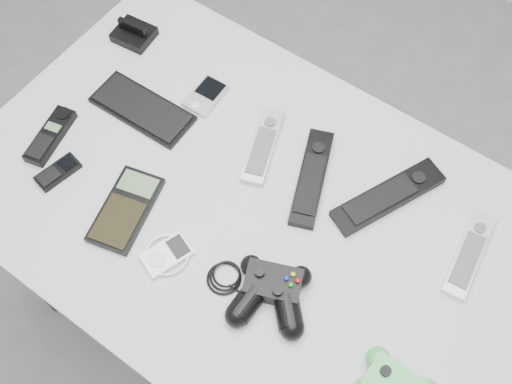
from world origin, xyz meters
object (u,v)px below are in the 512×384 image
Objects in this scene: desk at (252,221)px; remote_silver_a at (263,146)px; remote_black_a at (312,177)px; cordless_handset at (50,136)px; remote_silver_b at (469,253)px; mobile_phone at (58,172)px; remote_black_b at (388,196)px; pda_keyboard at (142,109)px; mp3_player at (167,255)px; controller_black at (271,291)px; pda at (206,96)px; calculator at (126,209)px.

desk is 0.16m from remote_silver_a.
remote_black_a is 1.57× the size of cordless_handset.
mobile_phone is at bearing -164.05° from remote_silver_b.
remote_silver_b is 0.87m from cordless_handset.
remote_black_b is (0.15, 0.05, 0.00)m from remote_black_a.
pda_keyboard is 2.48× the size of mp3_player.
controller_black reaches higher than cordless_handset.
pda is (-0.24, 0.16, 0.08)m from desk.
remote_silver_a is at bearing 108.35° from mp3_player.
calculator is (0.24, -0.04, -0.00)m from cordless_handset.
controller_black reaches higher than pda.
controller_black reaches higher than remote_silver_a.
pda is 0.30m from remote_black_a.
pda is 0.31m from calculator.
cordless_handset is (-0.20, -0.27, 0.00)m from pda.
remote_silver_b is (0.33, 0.03, -0.00)m from remote_black_a.
remote_silver_a is at bearing -146.14° from remote_black_b.
cordless_handset is (-0.65, -0.28, -0.00)m from remote_black_b.
calculator reaches higher than mobile_phone.
desk is 0.46m from cordless_handset.
remote_black_a is (0.39, 0.07, 0.00)m from pda_keyboard.
remote_black_b is 0.67m from mobile_phone.
mp3_player is at bearing -135.47° from remote_black_a.
pda is at bearing 172.55° from remote_silver_b.
mobile_phone reaches higher than desk.
calculator is (0.13, -0.20, 0.00)m from pda_keyboard.
remote_black_b is at bearing -1.13° from pda.
cordless_handset is at bearing -128.85° from pda.
controller_black reaches higher than desk.
desk is 0.30m from pda.
remote_silver_a is 0.12m from remote_black_a.
calculator is (0.17, 0.02, 0.00)m from mobile_phone.
cordless_handset is 0.58× the size of controller_black.
remote_silver_a is at bearing 176.62° from remote_silver_b.
pda is 0.55× the size of calculator.
mp3_player is (0.13, -0.03, -0.00)m from calculator.
pda is at bearing 149.21° from remote_silver_a.
remote_black_b is at bearing 10.57° from cordless_handset.
remote_silver_a is at bearing 13.61° from pda_keyboard.
remote_silver_b reaches higher than desk.
controller_black reaches higher than calculator.
remote_silver_b is 0.82m from mobile_phone.
remote_silver_a is 0.76× the size of remote_black_b.
mobile_phone is at bearing -113.88° from pda.
pda is (0.09, 0.11, 0.00)m from pda_keyboard.
remote_silver_a reaches higher than calculator.
remote_silver_b is 0.77× the size of controller_black.
remote_silver_a is 0.32m from controller_black.
mobile_phone is 1.00× the size of mp3_player.
cordless_handset reaches higher than calculator.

